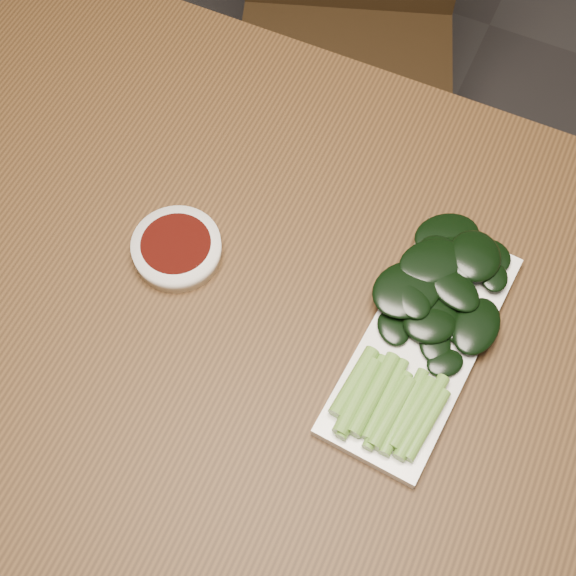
{
  "coord_description": "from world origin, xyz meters",
  "views": [
    {
      "loc": [
        0.18,
        -0.33,
        1.57
      ],
      "look_at": [
        0.01,
        0.05,
        0.76
      ],
      "focal_mm": 50.0,
      "sensor_mm": 36.0,
      "label": 1
    }
  ],
  "objects_px": {
    "chair_far": "(347,31)",
    "gai_lan": "(431,315)",
    "table": "(267,347)",
    "sauce_bowl": "(177,249)",
    "serving_plate": "(422,343)"
  },
  "relations": [
    {
      "from": "chair_far",
      "to": "gai_lan",
      "type": "bearing_deg",
      "value": -80.8
    },
    {
      "from": "table",
      "to": "sauce_bowl",
      "type": "distance_m",
      "value": 0.16
    },
    {
      "from": "serving_plate",
      "to": "table",
      "type": "bearing_deg",
      "value": -164.69
    },
    {
      "from": "sauce_bowl",
      "to": "serving_plate",
      "type": "height_order",
      "value": "sauce_bowl"
    },
    {
      "from": "sauce_bowl",
      "to": "gai_lan",
      "type": "xyz_separation_m",
      "value": [
        0.3,
        0.04,
        0.01
      ]
    },
    {
      "from": "table",
      "to": "serving_plate",
      "type": "xyz_separation_m",
      "value": [
        0.17,
        0.05,
        0.08
      ]
    },
    {
      "from": "chair_far",
      "to": "table",
      "type": "bearing_deg",
      "value": -95.48
    },
    {
      "from": "table",
      "to": "chair_far",
      "type": "relative_size",
      "value": 1.57
    },
    {
      "from": "chair_far",
      "to": "serving_plate",
      "type": "bearing_deg",
      "value": -81.7
    },
    {
      "from": "chair_far",
      "to": "sauce_bowl",
      "type": "xyz_separation_m",
      "value": [
        0.04,
        -0.66,
        0.28
      ]
    },
    {
      "from": "chair_far",
      "to": "serving_plate",
      "type": "distance_m",
      "value": 0.78
    },
    {
      "from": "serving_plate",
      "to": "gai_lan",
      "type": "xyz_separation_m",
      "value": [
        -0.0,
        0.03,
        0.02
      ]
    },
    {
      "from": "sauce_bowl",
      "to": "table",
      "type": "bearing_deg",
      "value": -15.52
    },
    {
      "from": "sauce_bowl",
      "to": "gai_lan",
      "type": "distance_m",
      "value": 0.3
    },
    {
      "from": "sauce_bowl",
      "to": "gai_lan",
      "type": "height_order",
      "value": "gai_lan"
    }
  ]
}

